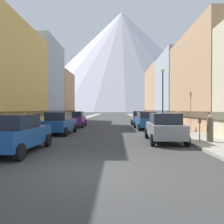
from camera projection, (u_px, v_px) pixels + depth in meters
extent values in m
plane|color=#373737|center=(90.00, 173.00, 7.05)|extent=(400.00, 400.00, 0.00)
cube|color=gray|center=(79.00, 120.00, 42.17)|extent=(2.50, 100.00, 0.15)
cube|color=gray|center=(145.00, 120.00, 41.91)|extent=(2.50, 100.00, 0.15)
cube|color=#99A5B2|center=(28.00, 82.00, 31.52)|extent=(8.53, 8.53, 11.63)
cube|color=#444A50|center=(28.00, 112.00, 31.57)|extent=(8.83, 8.53, 0.50)
cube|color=tan|center=(46.00, 96.00, 40.28)|extent=(8.94, 8.33, 8.74)
cube|color=brown|center=(46.00, 112.00, 40.32)|extent=(9.24, 8.33, 0.50)
cube|color=#99A5B2|center=(194.00, 89.00, 33.48)|extent=(9.97, 10.51, 10.28)
cube|color=#444A50|center=(194.00, 112.00, 33.53)|extent=(10.27, 10.51, 0.50)
cube|color=tan|center=(165.00, 93.00, 45.75)|extent=(6.59, 13.83, 10.62)
cube|color=brown|center=(165.00, 111.00, 45.79)|extent=(6.89, 13.83, 0.50)
cube|color=#19478C|center=(17.00, 137.00, 10.36)|extent=(1.94, 4.44, 0.80)
cube|color=#1E232D|center=(14.00, 122.00, 10.10)|extent=(1.65, 2.24, 0.64)
cylinder|color=black|center=(14.00, 140.00, 12.05)|extent=(0.24, 0.68, 0.68)
cylinder|color=black|center=(48.00, 140.00, 11.97)|extent=(0.24, 0.68, 0.68)
cylinder|color=black|center=(20.00, 152.00, 8.67)|extent=(0.24, 0.68, 0.68)
cube|color=#19478C|center=(60.00, 125.00, 18.17)|extent=(1.99, 4.46, 0.80)
cube|color=#1E232D|center=(59.00, 116.00, 17.92)|extent=(1.67, 2.25, 0.64)
cylinder|color=black|center=(55.00, 128.00, 19.88)|extent=(0.24, 0.69, 0.68)
cylinder|color=black|center=(75.00, 128.00, 19.78)|extent=(0.24, 0.69, 0.68)
cylinder|color=black|center=(41.00, 132.00, 16.58)|extent=(0.24, 0.69, 0.68)
cylinder|color=black|center=(65.00, 132.00, 16.48)|extent=(0.24, 0.69, 0.68)
cube|color=#591E72|center=(76.00, 120.00, 25.43)|extent=(1.99, 4.46, 0.80)
cube|color=#1E232D|center=(76.00, 114.00, 25.17)|extent=(1.67, 2.25, 0.64)
cylinder|color=black|center=(70.00, 123.00, 27.07)|extent=(0.24, 0.69, 0.68)
cylinder|color=black|center=(85.00, 123.00, 27.09)|extent=(0.24, 0.69, 0.68)
cylinder|color=black|center=(65.00, 125.00, 23.77)|extent=(0.24, 0.69, 0.68)
cylinder|color=black|center=(82.00, 125.00, 23.79)|extent=(0.24, 0.69, 0.68)
cube|color=slate|center=(164.00, 130.00, 13.75)|extent=(2.00, 4.46, 0.80)
cube|color=#1E232D|center=(165.00, 118.00, 13.49)|extent=(1.68, 2.26, 0.64)
cylinder|color=black|center=(147.00, 133.00, 15.45)|extent=(0.24, 0.69, 0.68)
cylinder|color=black|center=(173.00, 134.00, 15.35)|extent=(0.24, 0.69, 0.68)
cylinder|color=black|center=(153.00, 140.00, 12.16)|extent=(0.24, 0.69, 0.68)
cylinder|color=black|center=(187.00, 140.00, 12.05)|extent=(0.24, 0.69, 0.68)
cube|color=#19478C|center=(146.00, 122.00, 22.27)|extent=(2.06, 4.49, 0.80)
cube|color=#1E232D|center=(147.00, 115.00, 22.01)|extent=(1.71, 2.28, 0.64)
cylinder|color=black|center=(135.00, 125.00, 23.90)|extent=(0.25, 0.69, 0.68)
cylinder|color=black|center=(152.00, 125.00, 23.95)|extent=(0.25, 0.69, 0.68)
cylinder|color=black|center=(139.00, 127.00, 20.60)|extent=(0.25, 0.69, 0.68)
cylinder|color=black|center=(159.00, 127.00, 20.66)|extent=(0.25, 0.69, 0.68)
cube|color=slate|center=(139.00, 119.00, 29.13)|extent=(1.93, 4.44, 0.80)
cube|color=#1E232D|center=(139.00, 114.00, 28.87)|extent=(1.65, 2.23, 0.64)
cylinder|color=black|center=(132.00, 121.00, 30.83)|extent=(0.23, 0.68, 0.68)
cylinder|color=black|center=(145.00, 121.00, 30.75)|extent=(0.23, 0.68, 0.68)
cylinder|color=black|center=(133.00, 123.00, 27.53)|extent=(0.23, 0.68, 0.68)
cylinder|color=black|center=(148.00, 123.00, 27.45)|extent=(0.23, 0.68, 0.68)
cylinder|color=#595960|center=(200.00, 132.00, 13.12)|extent=(0.06, 0.06, 1.05)
cube|color=#33383F|center=(200.00, 121.00, 13.11)|extent=(0.14, 0.10, 0.28)
cylinder|color=gray|center=(39.00, 126.00, 22.63)|extent=(0.54, 0.54, 0.34)
sphere|color=#266C31|center=(39.00, 122.00, 22.63)|extent=(0.59, 0.59, 0.59)
cylinder|color=brown|center=(210.00, 130.00, 12.85)|extent=(0.36, 0.36, 1.34)
sphere|color=tan|center=(210.00, 117.00, 12.84)|extent=(0.21, 0.21, 0.21)
cylinder|color=brown|center=(25.00, 124.00, 17.24)|extent=(0.36, 0.36, 1.39)
sphere|color=tan|center=(25.00, 114.00, 17.23)|extent=(0.22, 0.22, 0.22)
cylinder|color=brown|center=(178.00, 122.00, 19.55)|extent=(0.36, 0.36, 1.49)
sphere|color=tan|center=(178.00, 112.00, 19.54)|extent=(0.24, 0.24, 0.24)
cylinder|color=black|center=(163.00, 100.00, 21.67)|extent=(0.12, 0.12, 5.50)
sphere|color=white|center=(163.00, 70.00, 21.64)|extent=(0.36, 0.36, 0.36)
cone|color=silver|center=(122.00, 62.00, 266.11)|extent=(229.29, 229.29, 117.99)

